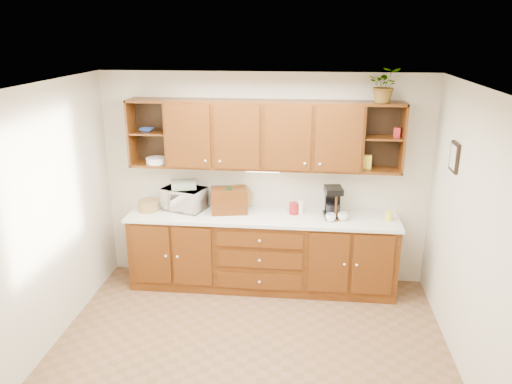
% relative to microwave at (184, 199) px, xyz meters
% --- Properties ---
extents(floor, '(4.00, 4.00, 0.00)m').
position_rel_microwave_xyz_m(floor, '(0.98, -1.56, -1.08)').
color(floor, brown).
rests_on(floor, ground).
extents(ceiling, '(4.00, 4.00, 0.00)m').
position_rel_microwave_xyz_m(ceiling, '(0.98, -1.56, 1.52)').
color(ceiling, white).
rests_on(ceiling, back_wall).
extents(back_wall, '(4.00, 0.00, 4.00)m').
position_rel_microwave_xyz_m(back_wall, '(0.98, 0.19, 0.22)').
color(back_wall, beige).
rests_on(back_wall, floor).
extents(left_wall, '(0.00, 3.50, 3.50)m').
position_rel_microwave_xyz_m(left_wall, '(-1.02, -1.56, 0.22)').
color(left_wall, beige).
rests_on(left_wall, floor).
extents(right_wall, '(0.00, 3.50, 3.50)m').
position_rel_microwave_xyz_m(right_wall, '(2.98, -1.56, 0.22)').
color(right_wall, beige).
rests_on(right_wall, floor).
extents(base_cabinets, '(3.20, 0.60, 0.90)m').
position_rel_microwave_xyz_m(base_cabinets, '(0.98, -0.11, -0.63)').
color(base_cabinets, '#391806').
rests_on(base_cabinets, floor).
extents(countertop, '(3.24, 0.64, 0.04)m').
position_rel_microwave_xyz_m(countertop, '(0.98, -0.12, -0.16)').
color(countertop, silver).
rests_on(countertop, base_cabinets).
extents(upper_cabinets, '(3.20, 0.33, 0.80)m').
position_rel_microwave_xyz_m(upper_cabinets, '(0.99, 0.03, 0.81)').
color(upper_cabinets, '#391806').
rests_on(upper_cabinets, back_wall).
extents(undercabinet_light, '(0.40, 0.05, 0.02)m').
position_rel_microwave_xyz_m(undercabinet_light, '(0.98, -0.02, 0.39)').
color(undercabinet_light, white).
rests_on(undercabinet_light, upper_cabinets).
extents(framed_picture, '(0.03, 0.24, 0.30)m').
position_rel_microwave_xyz_m(framed_picture, '(2.96, -0.66, 0.77)').
color(framed_picture, black).
rests_on(framed_picture, right_wall).
extents(wicker_basket, '(0.27, 0.27, 0.13)m').
position_rel_microwave_xyz_m(wicker_basket, '(-0.43, -0.09, -0.07)').
color(wicker_basket, olive).
rests_on(wicker_basket, countertop).
extents(microwave, '(0.58, 0.48, 0.28)m').
position_rel_microwave_xyz_m(microwave, '(0.00, 0.00, 0.00)').
color(microwave, silver).
rests_on(microwave, countertop).
extents(towel_stack, '(0.34, 0.29, 0.09)m').
position_rel_microwave_xyz_m(towel_stack, '(0.00, 0.00, 0.18)').
color(towel_stack, tan).
rests_on(towel_stack, microwave).
extents(wine_bottle, '(0.09, 0.09, 0.33)m').
position_rel_microwave_xyz_m(wine_bottle, '(0.57, -0.08, 0.03)').
color(wine_bottle, black).
rests_on(wine_bottle, countertop).
extents(woven_tray, '(0.33, 0.19, 0.32)m').
position_rel_microwave_xyz_m(woven_tray, '(0.68, 0.08, -0.13)').
color(woven_tray, olive).
rests_on(woven_tray, countertop).
extents(bread_box, '(0.48, 0.35, 0.30)m').
position_rel_microwave_xyz_m(bread_box, '(0.57, -0.04, 0.01)').
color(bread_box, '#391806').
rests_on(bread_box, countertop).
extents(mug_tree, '(0.28, 0.28, 0.32)m').
position_rel_microwave_xyz_m(mug_tree, '(1.84, -0.16, -0.09)').
color(mug_tree, '#391806').
rests_on(mug_tree, countertop).
extents(canister_red, '(0.14, 0.14, 0.14)m').
position_rel_microwave_xyz_m(canister_red, '(1.36, -0.02, -0.07)').
color(canister_red, maroon).
rests_on(canister_red, countertop).
extents(canister_white, '(0.08, 0.08, 0.17)m').
position_rel_microwave_xyz_m(canister_white, '(1.43, -0.01, -0.05)').
color(canister_white, white).
rests_on(canister_white, countertop).
extents(canister_yellow, '(0.09, 0.09, 0.11)m').
position_rel_microwave_xyz_m(canister_yellow, '(2.46, -0.12, -0.08)').
color(canister_yellow, yellow).
rests_on(canister_yellow, countertop).
extents(coffee_maker, '(0.23, 0.28, 0.37)m').
position_rel_microwave_xyz_m(coffee_maker, '(1.81, -0.05, 0.04)').
color(coffee_maker, black).
rests_on(coffee_maker, countertop).
extents(bowl_stack, '(0.18, 0.18, 0.04)m').
position_rel_microwave_xyz_m(bowl_stack, '(-0.42, 0.02, 0.84)').
color(bowl_stack, navy).
rests_on(bowl_stack, upper_cabinets).
extents(plate_stack, '(0.30, 0.30, 0.07)m').
position_rel_microwave_xyz_m(plate_stack, '(-0.32, -0.00, 0.48)').
color(plate_stack, white).
rests_on(plate_stack, upper_cabinets).
extents(pantry_box_yellow, '(0.10, 0.08, 0.16)m').
position_rel_microwave_xyz_m(pantry_box_yellow, '(2.19, 0.03, 0.52)').
color(pantry_box_yellow, yellow).
rests_on(pantry_box_yellow, upper_cabinets).
extents(pantry_box_red, '(0.09, 0.09, 0.11)m').
position_rel_microwave_xyz_m(pantry_box_red, '(2.50, 0.01, 0.88)').
color(pantry_box_red, maroon).
rests_on(pantry_box_red, upper_cabinets).
extents(potted_plant, '(0.38, 0.34, 0.39)m').
position_rel_microwave_xyz_m(potted_plant, '(2.31, -0.03, 1.41)').
color(potted_plant, '#999999').
rests_on(potted_plant, upper_cabinets).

